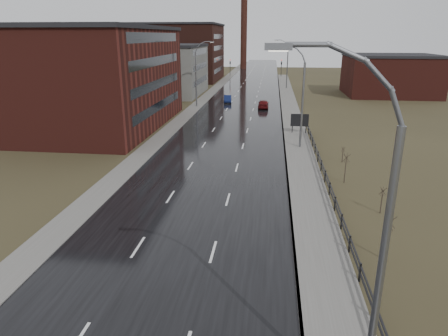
% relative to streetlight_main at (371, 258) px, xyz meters
% --- Properties ---
extents(road, '(14.00, 300.00, 0.06)m').
position_rel_streetlight_main_xyz_m(road, '(-8.47, 58.00, -6.03)').
color(road, black).
rests_on(road, ground).
extents(sidewalk_right, '(3.20, 180.00, 0.18)m').
position_rel_streetlight_main_xyz_m(sidewalk_right, '(0.13, 33.00, -5.97)').
color(sidewalk_right, '#595651').
rests_on(sidewalk_right, ground).
extents(curb_right, '(0.16, 180.00, 0.18)m').
position_rel_streetlight_main_xyz_m(curb_right, '(-1.39, 33.00, -5.97)').
color(curb_right, slate).
rests_on(curb_right, ground).
extents(sidewalk_left, '(2.40, 260.00, 0.12)m').
position_rel_streetlight_main_xyz_m(sidewalk_left, '(-16.67, 58.00, -6.00)').
color(sidewalk_left, '#595651').
rests_on(sidewalk_left, ground).
extents(warehouse_near, '(22.44, 28.56, 13.50)m').
position_rel_streetlight_main_xyz_m(warehouse_near, '(-29.46, 43.00, 0.70)').
color(warehouse_near, '#471914').
rests_on(warehouse_near, ground).
extents(warehouse_mid, '(16.32, 20.40, 10.50)m').
position_rel_streetlight_main_xyz_m(warehouse_mid, '(-26.46, 76.00, -0.80)').
color(warehouse_mid, slate).
rests_on(warehouse_mid, ground).
extents(warehouse_far, '(26.52, 24.48, 15.50)m').
position_rel_streetlight_main_xyz_m(warehouse_far, '(-31.47, 106.00, 1.70)').
color(warehouse_far, '#331611').
rests_on(warehouse_far, ground).
extents(building_right, '(18.36, 16.32, 8.50)m').
position_rel_streetlight_main_xyz_m(building_right, '(21.83, 80.00, -1.80)').
color(building_right, '#471914').
rests_on(building_right, ground).
extents(smokestack, '(2.70, 2.70, 30.70)m').
position_rel_streetlight_main_xyz_m(smokestack, '(-14.47, 148.00, 9.44)').
color(smokestack, '#331611').
rests_on(smokestack, ground).
extents(streetlight_main, '(3.91, 0.29, 12.11)m').
position_rel_streetlight_main_xyz_m(streetlight_main, '(0.00, 0.00, 0.00)').
color(streetlight_main, slate).
rests_on(streetlight_main, ground).
extents(streetlight_right_mid, '(3.36, 0.28, 11.35)m').
position_rel_streetlight_main_xyz_m(streetlight_right_mid, '(0.03, 34.00, -0.22)').
color(streetlight_right_mid, slate).
rests_on(streetlight_right_mid, ground).
extents(streetlight_left, '(3.36, 0.28, 11.35)m').
position_rel_streetlight_main_xyz_m(streetlight_left, '(-16.17, 60.00, -0.22)').
color(streetlight_left, slate).
rests_on(streetlight_left, ground).
extents(streetlight_right_far, '(3.36, 0.28, 11.35)m').
position_rel_streetlight_main_xyz_m(streetlight_right_far, '(0.03, 88.00, -0.22)').
color(streetlight_right_far, slate).
rests_on(streetlight_right_far, ground).
extents(guardrail, '(0.10, 53.05, 1.10)m').
position_rel_streetlight_main_xyz_m(guardrail, '(1.83, 16.32, -5.35)').
color(guardrail, black).
rests_on(guardrail, ground).
extents(shrub_c, '(0.66, 0.69, 2.79)m').
position_rel_streetlight_main_xyz_m(shrub_c, '(3.72, 10.38, -4.58)').
color(shrub_c, '#382D23').
rests_on(shrub_c, ground).
extents(shrub_d, '(0.48, 0.50, 2.00)m').
position_rel_streetlight_main_xyz_m(shrub_d, '(5.05, 16.92, -5.00)').
color(shrub_d, '#382D23').
rests_on(shrub_d, ground).
extents(shrub_e, '(0.63, 0.66, 2.67)m').
position_rel_streetlight_main_xyz_m(shrub_e, '(3.50, 23.07, -4.64)').
color(shrub_e, '#382D23').
rests_on(shrub_e, ground).
extents(shrub_f, '(0.39, 0.41, 1.61)m').
position_rel_streetlight_main_xyz_m(shrub_f, '(4.27, 29.13, -5.21)').
color(shrub_f, '#382D23').
rests_on(shrub_f, ground).
extents(billboard, '(2.29, 0.17, 2.67)m').
position_rel_streetlight_main_xyz_m(billboard, '(0.63, 40.99, -4.28)').
color(billboard, black).
rests_on(billboard, ground).
extents(traffic_light_left, '(0.58, 2.73, 5.30)m').
position_rel_streetlight_main_xyz_m(traffic_light_left, '(-16.47, 118.00, -1.46)').
color(traffic_light_left, black).
rests_on(traffic_light_left, ground).
extents(traffic_light_right, '(0.58, 2.73, 5.30)m').
position_rel_streetlight_main_xyz_m(traffic_light_right, '(-0.47, 118.00, -1.46)').
color(traffic_light_right, black).
rests_on(traffic_light_right, ground).
extents(car_near, '(1.89, 4.17, 1.33)m').
position_rel_streetlight_main_xyz_m(car_near, '(-11.47, 65.57, -5.40)').
color(car_near, '#0D1742').
rests_on(car_near, ground).
extents(car_far, '(1.83, 4.51, 1.53)m').
position_rel_streetlight_main_xyz_m(car_far, '(-4.49, 59.75, -5.29)').
color(car_far, '#570E11').
rests_on(car_far, ground).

